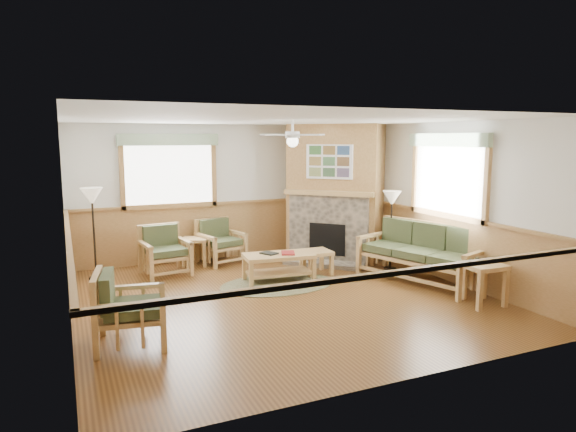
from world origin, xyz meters
name	(u,v)px	position (x,y,z in m)	size (l,w,h in m)	color
floor	(283,298)	(0.00, 0.00, -0.01)	(6.00, 6.00, 0.01)	brown
ceiling	(282,119)	(0.00, 0.00, 2.70)	(6.00, 6.00, 0.01)	white
wall_back	(224,192)	(0.00, 3.00, 1.35)	(6.00, 0.02, 2.70)	silver
wall_front	(404,251)	(0.00, -3.00, 1.35)	(6.00, 0.02, 2.70)	silver
wall_left	(65,224)	(-3.00, 0.00, 1.35)	(0.02, 6.00, 2.70)	silver
wall_right	(441,201)	(3.00, 0.00, 1.35)	(0.02, 6.00, 2.70)	silver
wainscot	(283,263)	(0.00, 0.00, 0.55)	(6.00, 6.00, 1.10)	#A07441
fireplace	(336,192)	(2.05, 2.05, 1.35)	(2.20, 2.20, 2.70)	#A07441
window_back	(168,133)	(-1.10, 2.96, 2.53)	(1.90, 0.16, 1.50)	white
window_right	(451,132)	(2.96, -0.20, 2.53)	(0.16, 1.90, 1.50)	white
ceiling_fan	(293,123)	(0.30, 0.30, 2.66)	(1.24, 1.24, 0.36)	white
sofa	(421,253)	(2.54, -0.08, 0.49)	(0.87, 2.13, 0.98)	tan
armchair_back_left	(165,251)	(-1.39, 2.11, 0.44)	(0.78, 0.78, 0.87)	tan
armchair_back_right	(221,241)	(-0.22, 2.55, 0.43)	(0.76, 0.76, 0.85)	tan
armchair_left	(131,308)	(-2.35, -0.92, 0.45)	(0.80, 0.80, 0.89)	tan
coffee_table	(279,267)	(0.31, 0.89, 0.24)	(1.18, 0.59, 0.47)	tan
end_table_chairs	(195,252)	(-0.74, 2.55, 0.27)	(0.48, 0.46, 0.54)	tan
end_table_sofa	(482,284)	(2.55, -1.49, 0.31)	(0.55, 0.53, 0.62)	tan
footstool	(316,262)	(1.12, 1.05, 0.21)	(0.49, 0.49, 0.43)	tan
braided_rug	(277,284)	(0.20, 0.69, 0.01)	(1.95, 1.95, 0.01)	brown
floor_lamp_left	(94,233)	(-2.55, 2.31, 0.80)	(0.37, 0.37, 1.60)	black
floor_lamp_right	(391,230)	(2.53, 0.79, 0.74)	(0.34, 0.34, 1.48)	black
book_red	(288,252)	(0.46, 0.84, 0.50)	(0.22, 0.30, 0.03)	maroon
book_dark	(269,252)	(0.16, 0.96, 0.50)	(0.20, 0.27, 0.03)	black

